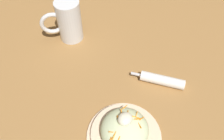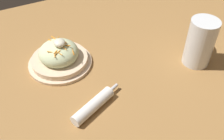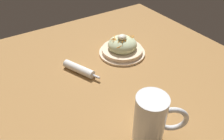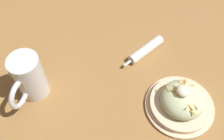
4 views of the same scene
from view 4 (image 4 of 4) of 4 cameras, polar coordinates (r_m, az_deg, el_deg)
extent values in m
plane|color=#9E703D|center=(0.94, -5.14, -0.06)|extent=(1.43, 1.43, 0.00)
cylinder|color=beige|center=(0.88, 14.57, -7.64)|extent=(0.22, 0.22, 0.01)
cylinder|color=beige|center=(0.87, 14.77, -7.20)|extent=(0.20, 0.20, 0.02)
ellipsoid|color=beige|center=(0.85, 15.22, -6.27)|extent=(0.14, 0.14, 0.08)
cylinder|color=orange|center=(0.84, 15.19, -2.90)|extent=(0.01, 0.02, 0.01)
cylinder|color=orange|center=(0.81, 14.61, -5.26)|extent=(0.01, 0.03, 0.01)
cylinder|color=orange|center=(0.83, 15.61, -3.06)|extent=(0.02, 0.02, 0.01)
cylinder|color=orange|center=(0.84, 16.87, -3.24)|extent=(0.01, 0.02, 0.01)
cylinder|color=orange|center=(0.82, 13.96, -3.76)|extent=(0.02, 0.01, 0.00)
cylinder|color=orange|center=(0.81, 14.95, -5.18)|extent=(0.02, 0.01, 0.00)
cylinder|color=orange|center=(0.85, 15.74, -2.51)|extent=(0.02, 0.01, 0.00)
cylinder|color=orange|center=(0.81, 14.33, -4.98)|extent=(0.02, 0.02, 0.00)
cylinder|color=orange|center=(0.81, 17.84, -7.64)|extent=(0.02, 0.01, 0.01)
cylinder|color=orange|center=(0.80, 16.89, -8.70)|extent=(0.03, 0.02, 0.01)
cylinder|color=orange|center=(0.80, 16.07, -7.87)|extent=(0.01, 0.02, 0.01)
cylinder|color=orange|center=(0.83, 11.88, -3.84)|extent=(0.03, 0.01, 0.01)
cylinder|color=orange|center=(0.80, 16.73, -7.71)|extent=(0.03, 0.01, 0.00)
cylinder|color=orange|center=(0.84, 14.77, -2.71)|extent=(0.03, 0.01, 0.00)
cylinder|color=orange|center=(0.81, 13.68, -4.61)|extent=(0.02, 0.03, 0.01)
ellipsoid|color=#EFEACC|center=(0.81, 15.27, -4.44)|extent=(0.04, 0.04, 0.02)
cylinder|color=white|center=(0.86, -17.65, -1.38)|extent=(0.10, 0.10, 0.17)
cylinder|color=gold|center=(0.89, -17.05, -2.64)|extent=(0.09, 0.09, 0.09)
cylinder|color=white|center=(0.84, -17.94, -0.76)|extent=(0.09, 0.09, 0.01)
torus|color=white|center=(0.83, -19.68, -4.96)|extent=(0.09, 0.07, 0.10)
cylinder|color=white|center=(0.98, 7.49, 4.49)|extent=(0.09, 0.15, 0.04)
cylinder|color=silver|center=(0.93, 3.43, 1.52)|extent=(0.02, 0.04, 0.01)
camera|label=1|loc=(0.49, 66.63, 11.98)|focal=37.42mm
camera|label=2|loc=(1.11, 11.38, 47.45)|focal=41.78mm
camera|label=3|loc=(0.94, -51.56, 28.42)|focal=35.46mm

